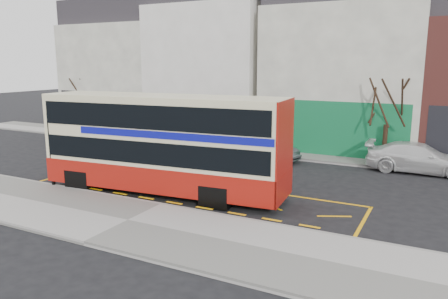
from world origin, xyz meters
The scene contains 15 objects.
ground centered at (0.00, 0.00, 0.00)m, with size 120.00×120.00×0.00m, color black.
pavement centered at (0.00, -2.30, 0.07)m, with size 40.00×4.00×0.15m, color #A4A09C.
kerb centered at (0.00, -0.38, 0.07)m, with size 40.00×0.15×0.15m, color gray.
far_pavement centered at (0.00, 11.00, 0.07)m, with size 50.00×3.00×0.15m, color #A4A09C.
road_markings centered at (0.00, 1.60, 0.01)m, with size 14.00×3.40×0.01m, color #FBAF0D, non-canonical shape.
terrace_far_left centered at (-13.50, 14.99, 4.82)m, with size 8.00×8.01×10.80m.
terrace_left centered at (-5.50, 14.99, 5.32)m, with size 8.00×8.01×11.80m.
terrace_green_shop centered at (3.50, 14.99, 5.07)m, with size 9.00×8.01×11.30m.
double_decker_bus centered at (-0.85, 1.12, 2.12)m, with size 10.29×3.22×4.04m.
bus_stop_post centered at (-5.53, -0.38, 2.01)m, with size 0.78×0.16×3.11m.
car_silver centered at (-8.99, 9.73, 0.62)m, with size 1.46×3.62×1.23m, color silver.
car_grey centered at (0.55, 8.86, 0.61)m, with size 1.29×3.69×1.21m, color #474B50.
car_white centered at (8.17, 9.76, 0.72)m, with size 2.01×4.94×1.43m, color white.
street_tree_left centered at (-15.82, 11.62, 3.60)m, with size 2.45×2.45×5.28m.
street_tree_right centered at (6.45, 10.63, 3.95)m, with size 2.69×2.69×5.80m.
Camera 1 is at (9.20, -13.15, 5.36)m, focal length 35.00 mm.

